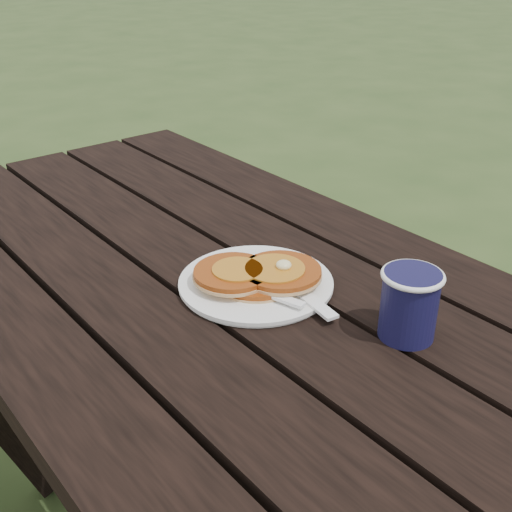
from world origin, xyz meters
TOP-DOWN VIEW (x-y plane):
  - picnic_table at (0.00, 0.00)m, footprint 1.36×1.80m
  - plate at (0.03, 0.09)m, footprint 0.29×0.29m
  - pancake_stack at (0.03, 0.08)m, footprint 0.18×0.17m
  - knife at (0.06, 0.02)m, footprint 0.05×0.18m
  - fork at (0.01, 0.03)m, footprint 0.08×0.16m
  - coffee_cup at (0.11, -0.15)m, footprint 0.08×0.08m

SIDE VIEW (x-z plane):
  - picnic_table at x=0.00m, z-range -0.01..0.74m
  - plate at x=0.03m, z-range 0.75..0.76m
  - knife at x=0.06m, z-range 0.76..0.76m
  - fork at x=0.01m, z-range 0.77..0.77m
  - pancake_stack at x=0.03m, z-range 0.76..0.79m
  - coffee_cup at x=0.11m, z-range 0.76..0.86m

